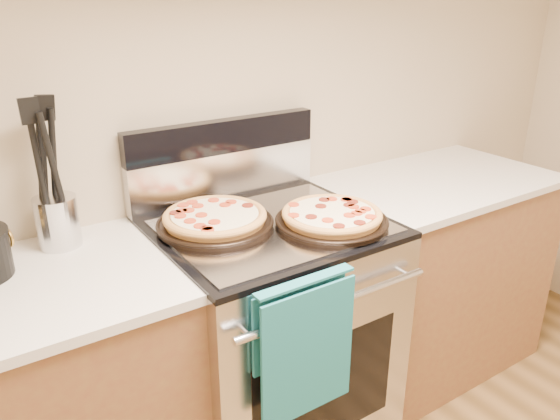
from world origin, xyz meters
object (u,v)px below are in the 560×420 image
range_body (270,339)px  utensil_crock (58,222)px  pepperoni_pizza_front (332,217)px  pepperoni_pizza_back (215,219)px

range_body → utensil_crock: utensil_crock is taller
range_body → utensil_crock: 0.86m
pepperoni_pizza_front → utensil_crock: (-0.79, 0.37, 0.04)m
pepperoni_pizza_front → utensil_crock: size_ratio=2.33×
range_body → pepperoni_pizza_back: (-0.17, 0.07, 0.50)m
range_body → utensil_crock: size_ratio=5.57×
pepperoni_pizza_back → utensil_crock: bearing=159.6°
utensil_crock → pepperoni_pizza_back: bearing=-20.4°
range_body → pepperoni_pizza_back: bearing=157.3°
pepperoni_pizza_front → utensil_crock: utensil_crock is taller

